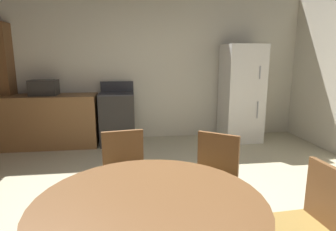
# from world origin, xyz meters

# --- Properties ---
(ground_plane) EXTENTS (14.00, 14.00, 0.00)m
(ground_plane) POSITION_xyz_m (0.00, 0.00, 0.00)
(ground_plane) COLOR beige
(wall_back) EXTENTS (6.15, 0.12, 2.70)m
(wall_back) POSITION_xyz_m (0.00, 3.07, 1.35)
(wall_back) COLOR silver
(wall_back) RESTS_ON ground
(kitchen_counter) EXTENTS (1.85, 0.60, 0.90)m
(kitchen_counter) POSITION_xyz_m (-1.85, 2.67, 0.45)
(kitchen_counter) COLOR olive
(kitchen_counter) RESTS_ON ground
(pantry_column) EXTENTS (0.44, 0.36, 2.10)m
(pantry_column) POSITION_xyz_m (-2.56, 2.85, 1.05)
(pantry_column) COLOR brown
(pantry_column) RESTS_ON ground
(oven_range) EXTENTS (0.60, 0.60, 1.10)m
(oven_range) POSITION_xyz_m (-0.58, 2.67, 0.47)
(oven_range) COLOR #2D2B28
(oven_range) RESTS_ON ground
(refrigerator) EXTENTS (0.68, 0.68, 1.76)m
(refrigerator) POSITION_xyz_m (1.69, 2.62, 0.88)
(refrigerator) COLOR white
(refrigerator) RESTS_ON ground
(microwave) EXTENTS (0.44, 0.32, 0.26)m
(microwave) POSITION_xyz_m (-1.79, 2.67, 1.03)
(microwave) COLOR #2D2B28
(microwave) RESTS_ON kitchen_counter
(dining_table) EXTENTS (1.28, 1.28, 0.76)m
(dining_table) POSITION_xyz_m (-0.25, -0.89, 0.61)
(dining_table) COLOR brown
(dining_table) RESTS_ON ground
(chair_east) EXTENTS (0.42, 0.42, 0.87)m
(chair_east) POSITION_xyz_m (0.77, -0.83, 0.50)
(chair_east) COLOR brown
(chair_east) RESTS_ON ground
(chair_northeast) EXTENTS (0.56, 0.56, 0.87)m
(chair_northeast) POSITION_xyz_m (0.36, -0.07, 0.50)
(chair_northeast) COLOR brown
(chair_northeast) RESTS_ON ground
(chair_north) EXTENTS (0.46, 0.46, 0.87)m
(chair_north) POSITION_xyz_m (-0.40, 0.12, 0.50)
(chair_north) COLOR brown
(chair_north) RESTS_ON ground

